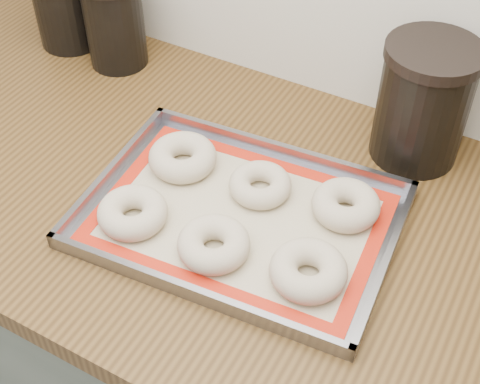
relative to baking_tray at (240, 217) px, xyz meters
The scene contains 12 objects.
cabinet 0.53m from the baking_tray, behind, with size 3.00×0.65×0.86m, color slate.
countertop 0.24m from the baking_tray, behind, with size 3.06×0.68×0.04m, color brown.
baking_tray is the anchor object (origin of this frame).
baking_mat 0.00m from the baking_tray, ahead, with size 0.44×0.32×0.00m.
bagel_front_left 0.16m from the baking_tray, 148.65° to the right, with size 0.11×0.11×0.04m, color beige.
bagel_front_mid 0.08m from the baking_tray, 89.58° to the right, with size 0.10×0.10×0.04m, color beige.
bagel_front_right 0.15m from the baking_tray, 22.23° to the right, with size 0.11×0.11×0.04m, color beige.
bagel_back_left 0.15m from the baking_tray, 157.56° to the left, with size 0.11×0.11×0.04m, color beige.
bagel_back_mid 0.06m from the baking_tray, 89.50° to the left, with size 0.10×0.10×0.03m, color beige.
bagel_back_right 0.16m from the baking_tray, 32.17° to the left, with size 0.10×0.10×0.04m, color beige.
canister_mid 0.50m from the baking_tray, 147.92° to the left, with size 0.12×0.12×0.18m.
canister_right 0.34m from the baking_tray, 57.60° to the left, with size 0.15×0.15×0.20m.
Camera 1 is at (0.57, 1.04, 1.64)m, focal length 50.00 mm.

